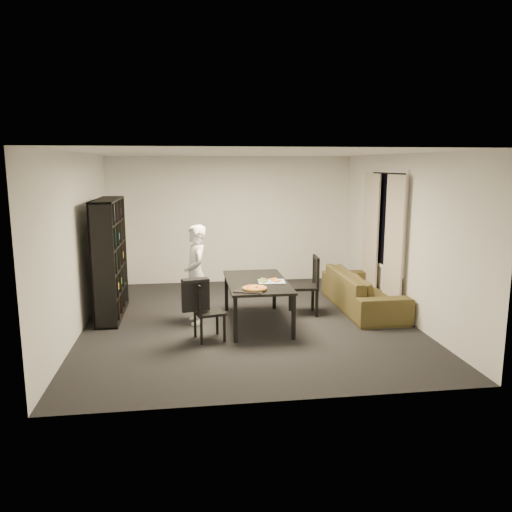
{
  "coord_description": "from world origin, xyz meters",
  "views": [
    {
      "loc": [
        -0.92,
        -7.51,
        2.43
      ],
      "look_at": [
        0.12,
        -0.06,
        1.05
      ],
      "focal_mm": 35.0,
      "sensor_mm": 36.0,
      "label": 1
    }
  ],
  "objects": [
    {
      "name": "baking_tray",
      "position": [
        -0.06,
        -0.74,
        0.69
      ],
      "size": [
        0.49,
        0.44,
        0.01
      ],
      "primitive_type": "cube",
      "rotation": [
        0.0,
        0.0,
        -0.37
      ],
      "color": "black",
      "rests_on": "dining_table"
    },
    {
      "name": "dining_table",
      "position": [
        0.12,
        -0.16,
        0.62
      ],
      "size": [
        0.91,
        1.64,
        0.68
      ],
      "color": "black",
      "rests_on": "room"
    },
    {
      "name": "window_pane",
      "position": [
        2.48,
        0.6,
        1.5
      ],
      "size": [
        0.02,
        1.4,
        1.6
      ],
      "primitive_type": "cube",
      "color": "black",
      "rests_on": "room"
    },
    {
      "name": "draped_jacket",
      "position": [
        -0.82,
        -0.81,
        0.68
      ],
      "size": [
        0.39,
        0.25,
        0.46
      ],
      "rotation": [
        0.0,
        0.0,
        1.82
      ],
      "color": "black",
      "rests_on": "chair_left"
    },
    {
      "name": "pepperoni_pizza",
      "position": [
        0.01,
        -0.72,
        0.71
      ],
      "size": [
        0.35,
        0.35,
        0.03
      ],
      "rotation": [
        0.0,
        0.0,
        0.31
      ],
      "color": "olive",
      "rests_on": "dining_table"
    },
    {
      "name": "window_frame",
      "position": [
        2.48,
        0.6,
        1.5
      ],
      "size": [
        0.03,
        1.52,
        1.72
      ],
      "primitive_type": "cube",
      "color": "white",
      "rests_on": "room"
    },
    {
      "name": "curtain_left",
      "position": [
        2.4,
        0.08,
        1.15
      ],
      "size": [
        0.03,
        0.7,
        2.25
      ],
      "primitive_type": "cube",
      "color": "beige",
      "rests_on": "room"
    },
    {
      "name": "pizza_slices",
      "position": [
        0.3,
        -0.21,
        0.7
      ],
      "size": [
        0.46,
        0.43,
        0.01
      ],
      "primitive_type": null,
      "rotation": [
        0.0,
        0.0,
        -0.38
      ],
      "color": "#B47338",
      "rests_on": "dining_table"
    },
    {
      "name": "bookshelf",
      "position": [
        -2.16,
        0.6,
        0.95
      ],
      "size": [
        0.35,
        1.5,
        1.9
      ],
      "primitive_type": "cube",
      "color": "black",
      "rests_on": "room"
    },
    {
      "name": "curtain_right",
      "position": [
        2.4,
        1.12,
        1.15
      ],
      "size": [
        0.03,
        0.7,
        2.25
      ],
      "primitive_type": "cube",
      "color": "beige",
      "rests_on": "room"
    },
    {
      "name": "sofa",
      "position": [
        2.03,
        0.4,
        0.32
      ],
      "size": [
        0.85,
        2.18,
        0.64
      ],
      "primitive_type": "imported",
      "rotation": [
        0.0,
        0.0,
        1.57
      ],
      "color": "#3C2E18",
      "rests_on": "room"
    },
    {
      "name": "chair_right",
      "position": [
        1.04,
        0.25,
        0.55
      ],
      "size": [
        0.48,
        0.48,
        0.97
      ],
      "rotation": [
        0.0,
        0.0,
        -1.65
      ],
      "color": "black",
      "rests_on": "room"
    },
    {
      "name": "room",
      "position": [
        0.0,
        0.0,
        1.3
      ],
      "size": [
        5.01,
        5.51,
        2.61
      ],
      "color": "black",
      "rests_on": "ground"
    },
    {
      "name": "kitchen_towel",
      "position": [
        0.33,
        -0.26,
        0.69
      ],
      "size": [
        0.42,
        0.33,
        0.01
      ],
      "primitive_type": "cube",
      "rotation": [
        0.0,
        0.0,
        -0.07
      ],
      "color": "silver",
      "rests_on": "dining_table"
    },
    {
      "name": "chair_left",
      "position": [
        -0.71,
        -0.78,
        0.47
      ],
      "size": [
        0.47,
        0.47,
        0.83
      ],
      "rotation": [
        0.0,
        0.0,
        1.82
      ],
      "color": "black",
      "rests_on": "room"
    },
    {
      "name": "person",
      "position": [
        -0.8,
        0.04,
        0.77
      ],
      "size": [
        0.46,
        0.61,
        1.53
      ],
      "primitive_type": "imported",
      "rotation": [
        0.0,
        0.0,
        -1.39
      ],
      "color": "white",
      "rests_on": "room"
    }
  ]
}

